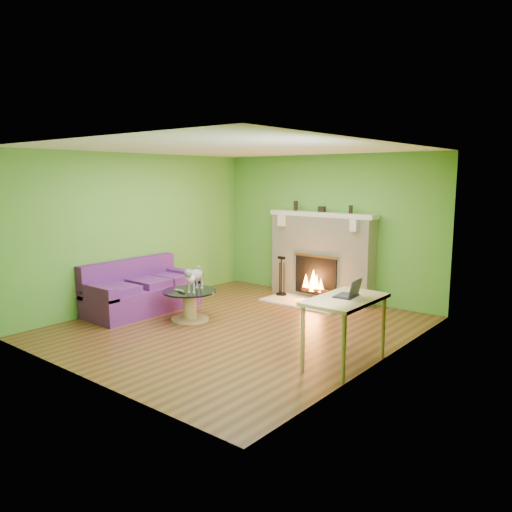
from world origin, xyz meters
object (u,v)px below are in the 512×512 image
(sofa, at_px, (140,292))
(cat, at_px, (195,278))
(desk, at_px, (345,306))
(coffee_table, at_px, (190,303))

(sofa, xyz_separation_m, cat, (1.11, 0.19, 0.34))
(sofa, height_order, cat, cat)
(sofa, height_order, desk, sofa)
(sofa, relative_size, desk, 1.70)
(desk, bearing_deg, cat, 176.34)
(sofa, distance_m, cat, 1.18)
(desk, relative_size, cat, 1.74)
(sofa, distance_m, coffee_table, 1.04)
(coffee_table, relative_size, cat, 1.32)
(coffee_table, relative_size, desk, 0.76)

